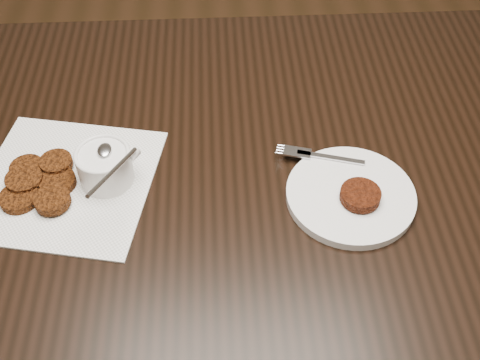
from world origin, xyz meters
name	(u,v)px	position (x,y,z in m)	size (l,w,h in m)	color
table	(261,292)	(0.04, 0.13, 0.38)	(1.42, 0.91, 0.75)	black
napkin	(66,183)	(-0.28, 0.12, 0.75)	(0.27, 0.27, 0.00)	white
sauce_ramekin	(101,152)	(-0.22, 0.12, 0.81)	(0.11, 0.11, 0.12)	white
patty_cluster	(40,178)	(-0.32, 0.12, 0.76)	(0.19, 0.19, 0.02)	#6C2F0E
plate_with_patty	(351,192)	(0.17, 0.06, 0.76)	(0.20, 0.20, 0.03)	white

